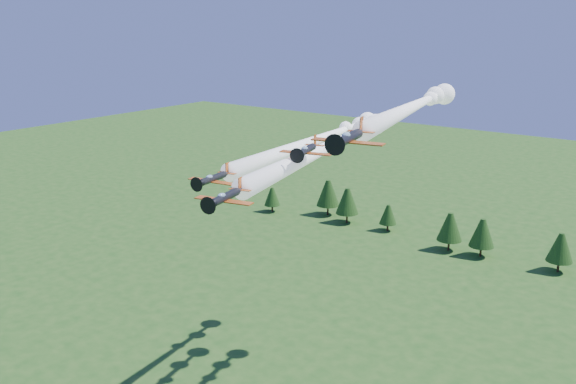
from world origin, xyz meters
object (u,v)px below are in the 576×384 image
Objects in this scene: plane_left at (323,138)px; plane_right at (416,105)px; plane_slot at (306,150)px; plane_lead at (334,144)px.

plane_right is at bearing -9.79° from plane_left.
plane_right is 7.02× the size of plane_slot.
plane_lead is 16.01m from plane_slot.
plane_right reaches higher than plane_lead.
plane_slot is at bearing -68.45° from plane_left.
plane_slot is at bearing -81.89° from plane_lead.
plane_right is 24.43m from plane_slot.
plane_left is 7.61× the size of plane_slot.
plane_slot is (5.31, -14.95, 2.14)m from plane_lead.
plane_lead is 12.82m from plane_left.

